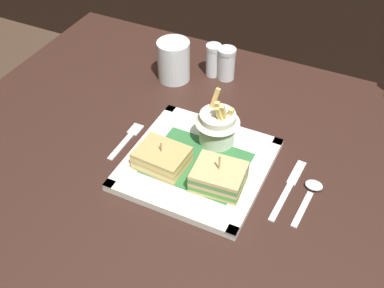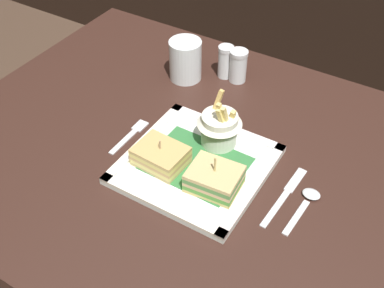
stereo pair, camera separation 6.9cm
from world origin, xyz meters
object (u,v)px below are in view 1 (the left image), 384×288
at_px(salt_shaker, 213,62).
at_px(water_glass, 174,63).
at_px(sandwich_half_right, 219,177).
at_px(dining_table, 187,197).
at_px(spoon, 311,191).
at_px(pepper_shaker, 226,65).
at_px(fork, 127,139).
at_px(square_plate, 197,164).
at_px(knife, 289,187).
at_px(fries_cup, 218,122).
at_px(sandwich_half_left, 162,158).

bearing_deg(salt_shaker, water_glass, -145.00).
distance_m(sandwich_half_right, water_glass, 0.38).
bearing_deg(water_glass, dining_table, -57.02).
xyz_separation_m(water_glass, spoon, (0.41, -0.23, -0.04)).
relative_size(water_glass, pepper_shaker, 1.23).
relative_size(fork, pepper_shaker, 1.48).
height_order(dining_table, pepper_shaker, pepper_shaker).
relative_size(square_plate, fork, 2.24).
distance_m(knife, pepper_shaker, 0.39).
bearing_deg(salt_shaker, knife, -44.94).
bearing_deg(square_plate, fork, 176.65).
xyz_separation_m(dining_table, fork, (-0.13, -0.03, 0.15)).
relative_size(fork, spoon, 0.98).
relative_size(sandwich_half_right, fork, 0.84).
relative_size(knife, spoon, 1.39).
bearing_deg(spoon, dining_table, 178.95).
height_order(knife, salt_shaker, salt_shaker).
distance_m(square_plate, knife, 0.19).
relative_size(water_glass, knife, 0.58).
xyz_separation_m(dining_table, salt_shaker, (-0.06, 0.28, 0.19)).
height_order(square_plate, water_glass, water_glass).
bearing_deg(spoon, salt_shaker, 139.33).
bearing_deg(knife, fries_cup, 163.46).
xyz_separation_m(sandwich_half_right, water_glass, (-0.25, 0.29, 0.01)).
bearing_deg(knife, dining_table, 177.69).
height_order(fork, spoon, spoon).
xyz_separation_m(square_plate, sandwich_half_right, (0.06, -0.04, 0.03)).
bearing_deg(pepper_shaker, spoon, -43.88).
relative_size(dining_table, fork, 8.75).
xyz_separation_m(sandwich_half_left, salt_shaker, (-0.04, 0.35, 0.01)).
bearing_deg(fork, dining_table, 11.04).
xyz_separation_m(sandwich_half_right, knife, (0.12, 0.06, -0.03)).
height_order(dining_table, fork, fork).
distance_m(square_plate, spoon, 0.23).
distance_m(sandwich_half_right, pepper_shaker, 0.37).
bearing_deg(fork, sandwich_half_right, -11.02).
distance_m(fries_cup, spoon, 0.23).
height_order(fries_cup, water_glass, fries_cup).
relative_size(spoon, salt_shaker, 1.49).
relative_size(square_plate, sandwich_half_left, 2.66).
height_order(square_plate, pepper_shaker, pepper_shaker).
relative_size(dining_table, sandwich_half_right, 10.47).
xyz_separation_m(sandwich_half_right, pepper_shaker, (-0.13, 0.35, 0.00)).
bearing_deg(dining_table, square_plate, -40.90).
bearing_deg(pepper_shaker, dining_table, -84.26).
height_order(water_glass, pepper_shaker, water_glass).
bearing_deg(dining_table, sandwich_half_left, -105.95).
height_order(sandwich_half_right, knife, sandwich_half_right).
bearing_deg(salt_shaker, dining_table, -77.24).
height_order(dining_table, spoon, spoon).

